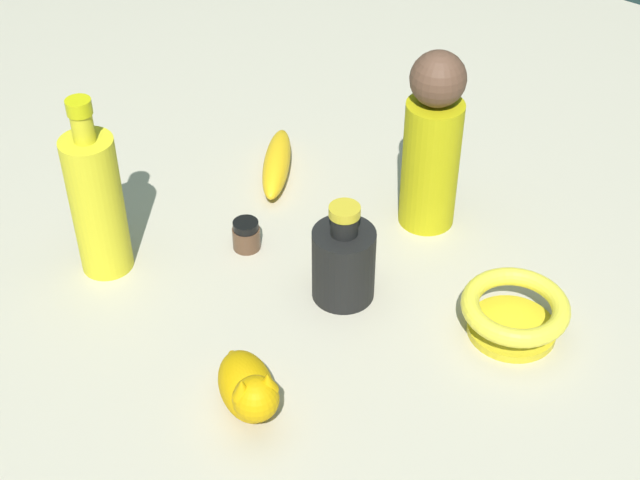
{
  "coord_description": "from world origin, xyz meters",
  "views": [
    {
      "loc": [
        -0.54,
        0.67,
        0.78
      ],
      "look_at": [
        0.0,
        0.0,
        0.07
      ],
      "focal_mm": 52.67,
      "sensor_mm": 36.0,
      "label": 1
    }
  ],
  "objects_px": {
    "bottle_short": "(344,261)",
    "person_figure_adult": "(432,143)",
    "cat_figurine": "(249,389)",
    "bowl": "(514,312)",
    "banana": "(277,163)",
    "nail_polish_jar": "(247,234)",
    "bottle_tall": "(97,202)"
  },
  "relations": [
    {
      "from": "bottle_short",
      "to": "person_figure_adult",
      "type": "relative_size",
      "value": 0.53
    },
    {
      "from": "cat_figurine",
      "to": "person_figure_adult",
      "type": "bearing_deg",
      "value": -84.41
    },
    {
      "from": "bowl",
      "to": "banana",
      "type": "distance_m",
      "value": 0.43
    },
    {
      "from": "person_figure_adult",
      "to": "nail_polish_jar",
      "type": "bearing_deg",
      "value": 52.28
    },
    {
      "from": "nail_polish_jar",
      "to": "banana",
      "type": "height_order",
      "value": "nail_polish_jar"
    },
    {
      "from": "bottle_short",
      "to": "nail_polish_jar",
      "type": "bearing_deg",
      "value": 1.87
    },
    {
      "from": "nail_polish_jar",
      "to": "cat_figurine",
      "type": "distance_m",
      "value": 0.28
    },
    {
      "from": "nail_polish_jar",
      "to": "bottle_tall",
      "type": "height_order",
      "value": "bottle_tall"
    },
    {
      "from": "bottle_short",
      "to": "bottle_tall",
      "type": "bearing_deg",
      "value": 28.27
    },
    {
      "from": "bottle_short",
      "to": "banana",
      "type": "distance_m",
      "value": 0.27
    },
    {
      "from": "bowl",
      "to": "nail_polish_jar",
      "type": "height_order",
      "value": "bowl"
    },
    {
      "from": "nail_polish_jar",
      "to": "bottle_tall",
      "type": "relative_size",
      "value": 0.17
    },
    {
      "from": "person_figure_adult",
      "to": "banana",
      "type": "relative_size",
      "value": 1.5
    },
    {
      "from": "person_figure_adult",
      "to": "bottle_short",
      "type": "bearing_deg",
      "value": 91.06
    },
    {
      "from": "nail_polish_jar",
      "to": "banana",
      "type": "xyz_separation_m",
      "value": [
        0.08,
        -0.15,
        -0.0
      ]
    },
    {
      "from": "bottle_tall",
      "to": "cat_figurine",
      "type": "bearing_deg",
      "value": 167.68
    },
    {
      "from": "banana",
      "to": "person_figure_adult",
      "type": "bearing_deg",
      "value": -113.5
    },
    {
      "from": "bowl",
      "to": "banana",
      "type": "height_order",
      "value": "bowl"
    },
    {
      "from": "nail_polish_jar",
      "to": "bottle_short",
      "type": "height_order",
      "value": "bottle_short"
    },
    {
      "from": "nail_polish_jar",
      "to": "banana",
      "type": "bearing_deg",
      "value": -62.48
    },
    {
      "from": "bowl",
      "to": "person_figure_adult",
      "type": "bearing_deg",
      "value": -30.4
    },
    {
      "from": "banana",
      "to": "cat_figurine",
      "type": "relative_size",
      "value": 1.41
    },
    {
      "from": "bottle_tall",
      "to": "cat_figurine",
      "type": "relative_size",
      "value": 2.04
    },
    {
      "from": "bottle_tall",
      "to": "bowl",
      "type": "bearing_deg",
      "value": -155.0
    },
    {
      "from": "bottle_tall",
      "to": "bottle_short",
      "type": "relative_size",
      "value": 1.81
    },
    {
      "from": "bottle_tall",
      "to": "bottle_short",
      "type": "bearing_deg",
      "value": -151.73
    },
    {
      "from": "person_figure_adult",
      "to": "cat_figurine",
      "type": "relative_size",
      "value": 2.11
    },
    {
      "from": "nail_polish_jar",
      "to": "bottle_short",
      "type": "bearing_deg",
      "value": -178.13
    },
    {
      "from": "nail_polish_jar",
      "to": "bottle_short",
      "type": "relative_size",
      "value": 0.31
    },
    {
      "from": "bowl",
      "to": "bottle_tall",
      "type": "distance_m",
      "value": 0.51
    },
    {
      "from": "nail_polish_jar",
      "to": "banana",
      "type": "relative_size",
      "value": 0.25
    },
    {
      "from": "bottle_tall",
      "to": "person_figure_adult",
      "type": "bearing_deg",
      "value": -128.5
    }
  ]
}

